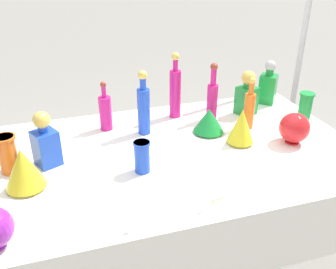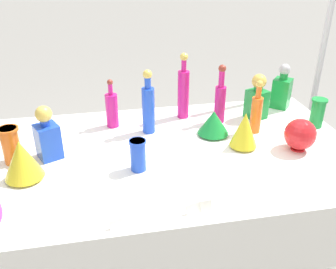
# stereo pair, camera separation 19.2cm
# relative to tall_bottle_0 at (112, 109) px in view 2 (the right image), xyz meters

# --- Properties ---
(ground_plane) EXTENTS (40.00, 40.00, 0.00)m
(ground_plane) POSITION_rel_tall_bottle_0_xyz_m (0.26, -0.36, -0.87)
(ground_plane) COLOR gray
(display_table) EXTENTS (2.02, 1.17, 0.76)m
(display_table) POSITION_rel_tall_bottle_0_xyz_m (0.26, -0.40, -0.16)
(display_table) COLOR white
(display_table) RESTS_ON ground
(tall_bottle_0) EXTENTS (0.07, 0.07, 0.29)m
(tall_bottle_0) POSITION_rel_tall_bottle_0_xyz_m (0.00, 0.00, 0.00)
(tall_bottle_0) COLOR #C61972
(tall_bottle_0) RESTS_ON display_table
(tall_bottle_1) EXTENTS (0.07, 0.07, 0.37)m
(tall_bottle_1) POSITION_rel_tall_bottle_0_xyz_m (0.20, -0.11, 0.05)
(tall_bottle_1) COLOR blue
(tall_bottle_1) RESTS_ON display_table
(tall_bottle_2) EXTENTS (0.06, 0.06, 0.31)m
(tall_bottle_2) POSITION_rel_tall_bottle_0_xyz_m (0.80, -0.23, 0.02)
(tall_bottle_2) COLOR orange
(tall_bottle_2) RESTS_ON display_table
(tall_bottle_3) EXTENTS (0.07, 0.07, 0.36)m
(tall_bottle_3) POSITION_rel_tall_bottle_0_xyz_m (0.64, -0.06, 0.03)
(tall_bottle_3) COLOR #C61972
(tall_bottle_3) RESTS_ON display_table
(tall_bottle_4) EXTENTS (0.07, 0.07, 0.41)m
(tall_bottle_4) POSITION_rel_tall_bottle_0_xyz_m (0.44, 0.05, 0.06)
(tall_bottle_4) COLOR #C61972
(tall_bottle_4) RESTS_ON display_table
(square_decanter_0) EXTENTS (0.14, 0.14, 0.28)m
(square_decanter_0) POSITION_rel_tall_bottle_0_xyz_m (0.88, -0.04, 0.02)
(square_decanter_0) COLOR #198C38
(square_decanter_0) RESTS_ON display_table
(square_decanter_1) EXTENTS (0.15, 0.15, 0.29)m
(square_decanter_1) POSITION_rel_tall_bottle_0_xyz_m (1.11, 0.08, 0.01)
(square_decanter_1) COLOR #198C38
(square_decanter_1) RESTS_ON display_table
(square_decanter_2) EXTENTS (0.14, 0.14, 0.28)m
(square_decanter_2) POSITION_rel_tall_bottle_0_xyz_m (-0.34, -0.30, 0.01)
(square_decanter_2) COLOR blue
(square_decanter_2) RESTS_ON display_table
(slender_vase_0) EXTENTS (0.08, 0.08, 0.16)m
(slender_vase_0) POSITION_rel_tall_bottle_0_xyz_m (0.09, -0.50, -0.03)
(slender_vase_0) COLOR blue
(slender_vase_0) RESTS_ON display_table
(slender_vase_1) EXTENTS (0.10, 0.10, 0.19)m
(slender_vase_1) POSITION_rel_tall_bottle_0_xyz_m (-0.51, -0.32, -0.01)
(slender_vase_1) COLOR orange
(slender_vase_1) RESTS_ON display_table
(slender_vase_2) EXTENTS (0.09, 0.09, 0.17)m
(slender_vase_2) POSITION_rel_tall_bottle_0_xyz_m (1.18, -0.23, -0.02)
(slender_vase_2) COLOR #198C38
(slender_vase_2) RESTS_ON display_table
(fluted_vase_0) EXTENTS (0.18, 0.18, 0.15)m
(fluted_vase_0) POSITION_rel_tall_bottle_0_xyz_m (0.55, -0.22, -0.03)
(fluted_vase_0) COLOR #198C38
(fluted_vase_0) RESTS_ON display_table
(fluted_vase_1) EXTENTS (0.15, 0.15, 0.20)m
(fluted_vase_1) POSITION_rel_tall_bottle_0_xyz_m (0.67, -0.39, -0.01)
(fluted_vase_1) COLOR yellow
(fluted_vase_1) RESTS_ON display_table
(fluted_vase_2) EXTENTS (0.18, 0.18, 0.20)m
(fluted_vase_2) POSITION_rel_tall_bottle_0_xyz_m (-0.43, -0.48, -0.01)
(fluted_vase_2) COLOR yellow
(fluted_vase_2) RESTS_ON display_table
(round_bowl_0) EXTENTS (0.16, 0.16, 0.17)m
(round_bowl_0) POSITION_rel_tall_bottle_0_xyz_m (0.94, -0.47, -0.02)
(round_bowl_0) COLOR red
(round_bowl_0) RESTS_ON display_table
(price_tag_left) EXTENTS (0.05, 0.03, 0.04)m
(price_tag_left) POSITION_rel_tall_bottle_0_xyz_m (-0.04, -0.90, -0.09)
(price_tag_left) COLOR white
(price_tag_left) RESTS_ON display_table
(price_tag_center) EXTENTS (0.05, 0.02, 0.05)m
(price_tag_center) POSITION_rel_tall_bottle_0_xyz_m (0.33, -0.86, -0.09)
(price_tag_center) COLOR white
(price_tag_center) RESTS_ON display_table
(price_tag_right) EXTENTS (0.06, 0.03, 0.05)m
(price_tag_right) POSITION_rel_tall_bottle_0_xyz_m (0.27, -0.87, -0.09)
(price_tag_right) COLOR white
(price_tag_right) RESTS_ON display_table
(cardboard_box_behind_left) EXTENTS (0.52, 0.43, 0.44)m
(cardboard_box_behind_left) POSITION_rel_tall_bottle_0_xyz_m (-0.03, 0.63, -0.69)
(cardboard_box_behind_left) COLOR tan
(cardboard_box_behind_left) RESTS_ON ground
(canopy_pole) EXTENTS (0.18, 0.18, 2.26)m
(canopy_pole) POSITION_rel_tall_bottle_0_xyz_m (1.53, 0.35, 0.01)
(canopy_pole) COLOR silver
(canopy_pole) RESTS_ON ground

